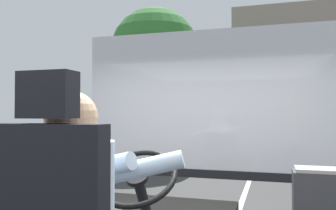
% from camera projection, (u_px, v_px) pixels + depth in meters
% --- Properties ---
extents(ground, '(18.00, 44.00, 0.06)m').
position_uv_depth(ground, '(251.00, 178.00, 10.31)').
color(ground, '#333333').
extents(bus_driver, '(0.84, 0.60, 0.80)m').
position_uv_depth(bus_driver, '(78.00, 206.00, 1.53)').
color(bus_driver, '#332D28').
rests_on(bus_driver, driver_seat).
extents(windshield_panel, '(2.50, 0.08, 1.48)m').
position_uv_depth(windshield_panel, '(204.00, 120.00, 3.48)').
color(windshield_panel, silver).
extents(street_tree, '(3.47, 3.47, 6.04)m').
position_uv_depth(street_tree, '(155.00, 52.00, 13.74)').
color(street_tree, '#4C3828').
rests_on(street_tree, ground).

